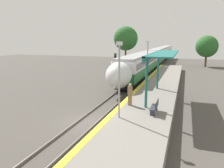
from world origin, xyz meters
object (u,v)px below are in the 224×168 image
train (157,56)px  lamppost_mid (147,60)px  person_waiting (130,94)px  platform_bench (155,107)px  lamppost_near (119,75)px  railway_signal (115,65)px

train → lamppost_mid: lamppost_mid is taller
train → person_waiting: bearing=-86.0°
platform_bench → person_waiting: 2.56m
lamppost_near → lamppost_mid: bearing=90.0°
lamppost_near → lamppost_mid: size_ratio=1.00×
platform_bench → lamppost_near: size_ratio=0.32×
lamppost_near → lamppost_mid: same height
train → lamppost_near: size_ratio=13.35×
person_waiting → lamppost_near: size_ratio=0.35×
platform_bench → railway_signal: bearing=118.3°
train → lamppost_mid: 29.07m
lamppost_near → lamppost_mid: 10.73m
railway_signal → lamppost_mid: bearing=-40.8°
lamppost_mid → person_waiting: bearing=-89.9°
platform_bench → railway_signal: 15.39m
platform_bench → lamppost_mid: 9.65m
platform_bench → lamppost_near: (-2.16, -1.64, 2.39)m
platform_bench → train: bearing=97.1°
railway_signal → lamppost_mid: (5.12, -4.42, 1.21)m
person_waiting → railway_signal: bearing=112.8°
person_waiting → lamppost_mid: (-0.01, 7.77, 1.96)m
train → person_waiting: (2.57, -36.69, -0.42)m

